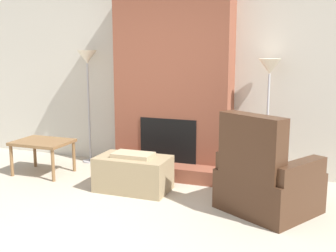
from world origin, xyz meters
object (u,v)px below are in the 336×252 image
Objects in this scene: armchair at (264,183)px; floor_lamp_left at (87,67)px; floor_lamp_right at (269,77)px; ottoman at (133,173)px; side_table at (43,145)px.

floor_lamp_left is (-2.78, 1.11, 1.13)m from armchair.
armchair is 0.74× the size of floor_lamp_right.
ottoman is 1.61m from armchair.
ottoman is 0.75× the size of armchair.
side_table is 1.33m from floor_lamp_left.
ottoman is at bearing 25.21° from armchair.
armchair is at bearing -5.05° from ottoman.
floor_lamp_left is 2.65m from floor_lamp_right.
ottoman is at bearing -39.45° from floor_lamp_left.
side_table is at bearing 23.99° from armchair.
floor_lamp_left reaches higher than armchair.
ottoman is at bearing -7.59° from side_table.
armchair is 1.57× the size of side_table.
floor_lamp_left is at bearing 69.74° from side_table.
side_table is at bearing -165.18° from floor_lamp_right.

